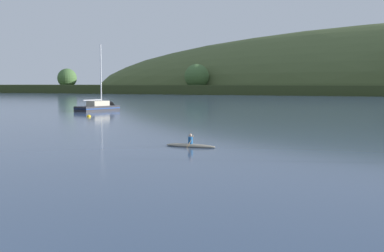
{
  "coord_description": "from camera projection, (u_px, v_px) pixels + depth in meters",
  "views": [
    {
      "loc": [
        11.14,
        -5.39,
        4.37
      ],
      "look_at": [
        -6.63,
        28.1,
        1.26
      ],
      "focal_mm": 48.66,
      "sensor_mm": 36.0,
      "label": 1
    }
  ],
  "objects": [
    {
      "name": "sailboat_near_mooring",
      "position": [
        102.0,
        109.0,
        82.9
      ],
      "size": [
        3.91,
        8.43,
        11.67
      ],
      "rotation": [
        0.0,
        0.0,
        1.43
      ],
      "color": "#232328",
      "rests_on": "ground"
    },
    {
      "name": "canoe_with_paddler",
      "position": [
        190.0,
        145.0,
        35.87
      ],
      "size": [
        3.77,
        1.42,
        1.02
      ],
      "rotation": [
        0.0,
        0.0,
        0.05
      ],
      "color": "gray",
      "rests_on": "ground"
    },
    {
      "name": "mooring_buoy_midchannel",
      "position": [
        89.0,
        117.0,
        68.13
      ],
      "size": [
        0.57,
        0.57,
        0.65
      ],
      "color": "yellow",
      "rests_on": "ground"
    }
  ]
}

